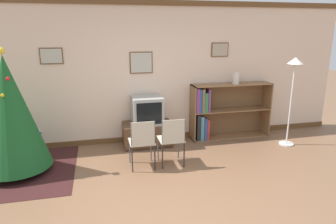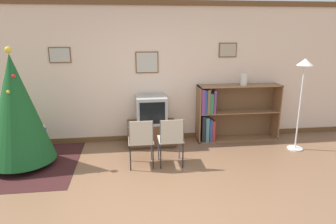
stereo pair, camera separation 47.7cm
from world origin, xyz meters
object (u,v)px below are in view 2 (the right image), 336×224
(christmas_tree, at_px, (16,109))
(vase, at_px, (244,80))
(television, at_px, (151,110))
(tv_console, at_px, (152,133))
(standing_lamp, at_px, (303,81))
(folding_chair_right, at_px, (171,139))
(bookshelf, at_px, (224,113))
(folding_chair_left, at_px, (141,140))

(christmas_tree, distance_m, vase, 4.07)
(christmas_tree, bearing_deg, television, 17.06)
(tv_console, xyz_separation_m, standing_lamp, (2.65, -0.58, 1.07))
(vase, xyz_separation_m, standing_lamp, (0.83, -0.65, 0.06))
(folding_chair_right, height_order, bookshelf, bookshelf)
(christmas_tree, relative_size, tv_console, 2.08)
(vase, bearing_deg, standing_lamp, -38.08)
(tv_console, relative_size, bookshelf, 0.56)
(christmas_tree, bearing_deg, bookshelf, 12.00)
(standing_lamp, bearing_deg, television, 167.67)
(christmas_tree, height_order, folding_chair_left, christmas_tree)
(tv_console, distance_m, folding_chair_right, 1.05)
(folding_chair_left, relative_size, bookshelf, 0.50)
(christmas_tree, distance_m, folding_chair_left, 2.02)
(tv_console, xyz_separation_m, folding_chair_left, (-0.24, -0.99, 0.25))
(television, relative_size, standing_lamp, 0.33)
(tv_console, height_order, bookshelf, bookshelf)
(christmas_tree, distance_m, tv_console, 2.39)
(folding_chair_right, distance_m, standing_lamp, 2.58)
(christmas_tree, relative_size, folding_chair_left, 2.35)
(christmas_tree, xyz_separation_m, bookshelf, (3.63, 0.77, -0.41))
(television, relative_size, folding_chair_left, 0.69)
(vase, bearing_deg, christmas_tree, -169.49)
(christmas_tree, distance_m, television, 2.29)
(folding_chair_left, bearing_deg, folding_chair_right, 0.00)
(folding_chair_right, distance_m, bookshelf, 1.64)
(bookshelf, xyz_separation_m, vase, (0.36, -0.03, 0.68))
(vase, bearing_deg, folding_chair_right, -146.05)
(bookshelf, bearing_deg, christmas_tree, -168.00)
(folding_chair_right, height_order, standing_lamp, standing_lamp)
(christmas_tree, bearing_deg, standing_lamp, 1.03)
(vase, distance_m, standing_lamp, 1.06)
(bookshelf, height_order, vase, vase)
(bookshelf, relative_size, vase, 7.39)
(standing_lamp, bearing_deg, folding_chair_left, -171.97)
(vase, bearing_deg, television, -177.67)
(folding_chair_right, bearing_deg, folding_chair_left, 180.00)
(folding_chair_left, bearing_deg, christmas_tree, 170.56)
(tv_console, bearing_deg, vase, 2.25)
(folding_chair_left, height_order, bookshelf, bookshelf)
(folding_chair_left, distance_m, folding_chair_right, 0.48)
(television, height_order, folding_chair_left, television)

